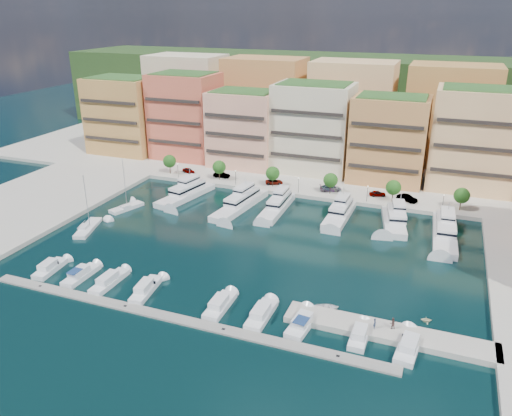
{
  "coord_description": "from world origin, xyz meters",
  "views": [
    {
      "loc": [
        33.8,
        -88.59,
        46.73
      ],
      "look_at": [
        -2.16,
        5.52,
        6.0
      ],
      "focal_mm": 35.0,
      "sensor_mm": 36.0,
      "label": 1
    }
  ],
  "objects_px": {
    "tree_2": "(273,173)",
    "cruiser_0": "(50,269)",
    "lamppost_2": "(299,183)",
    "yacht_5": "(394,219)",
    "tree_4": "(393,188)",
    "car_1": "(222,175)",
    "sailboat_2": "(127,208)",
    "yacht_1": "(187,193)",
    "tender_3": "(426,320)",
    "sailboat_1": "(88,228)",
    "tender_0": "(326,308)",
    "car_4": "(378,193)",
    "tree_1": "(219,167)",
    "car_3": "(331,188)",
    "lamppost_3": "(367,191)",
    "cruiser_3": "(146,290)",
    "tree_0": "(169,161)",
    "car_5": "(407,198)",
    "lamppost_0": "(178,168)",
    "cruiser_1": "(81,275)",
    "lamppost_1": "(236,175)",
    "person_0": "(375,323)",
    "cruiser_7": "(302,324)",
    "tree_3": "(331,180)",
    "cruiser_5": "(220,306)",
    "yacht_4": "(340,213)",
    "cruiser_8": "(360,336)",
    "cruiser_2": "(109,282)",
    "car_0": "(189,170)",
    "yacht_3": "(278,205)",
    "cruiser_9": "(409,347)",
    "person_1": "(392,323)",
    "cruiser_6": "(261,315)",
    "lamppost_4": "(443,200)",
    "yacht_2": "(241,202)",
    "yacht_6": "(445,231)"
  },
  "relations": [
    {
      "from": "car_3",
      "to": "lamppost_3",
      "type": "bearing_deg",
      "value": -134.35
    },
    {
      "from": "person_1",
      "to": "car_3",
      "type": "bearing_deg",
      "value": -100.68
    },
    {
      "from": "car_3",
      "to": "tree_0",
      "type": "bearing_deg",
      "value": 70.86
    },
    {
      "from": "car_0",
      "to": "lamppost_2",
      "type": "bearing_deg",
      "value": -75.71
    },
    {
      "from": "yacht_1",
      "to": "cruiser_1",
      "type": "distance_m",
      "value": 44.59
    },
    {
      "from": "car_5",
      "to": "cruiser_0",
      "type": "bearing_deg",
      "value": 158.58
    },
    {
      "from": "person_1",
      "to": "cruiser_8",
      "type": "bearing_deg",
      "value": 2.77
    },
    {
      "from": "yacht_3",
      "to": "car_4",
      "type": "relative_size",
      "value": 4.47
    },
    {
      "from": "lamppost_0",
      "to": "person_0",
      "type": "bearing_deg",
      "value": -40.0
    },
    {
      "from": "cruiser_3",
      "to": "car_1",
      "type": "height_order",
      "value": "car_1"
    },
    {
      "from": "cruiser_8",
      "to": "car_1",
      "type": "bearing_deg",
      "value": 129.96
    },
    {
      "from": "car_1",
      "to": "car_3",
      "type": "bearing_deg",
      "value": -93.25
    },
    {
      "from": "tree_1",
      "to": "lamppost_1",
      "type": "distance_m",
      "value": 6.49
    },
    {
      "from": "car_3",
      "to": "tree_3",
      "type": "bearing_deg",
      "value": 167.19
    },
    {
      "from": "person_0",
      "to": "cruiser_9",
      "type": "bearing_deg",
      "value": -128.5
    },
    {
      "from": "cruiser_1",
      "to": "tree_3",
      "type": "bearing_deg",
      "value": 60.07
    },
    {
      "from": "yacht_1",
      "to": "car_1",
      "type": "xyz_separation_m",
      "value": [
        2.95,
        15.59,
        0.69
      ]
    },
    {
      "from": "cruiser_0",
      "to": "cruiser_7",
      "type": "relative_size",
      "value": 0.94
    },
    {
      "from": "tree_4",
      "to": "cruiser_6",
      "type": "height_order",
      "value": "tree_4"
    },
    {
      "from": "yacht_2",
      "to": "car_1",
      "type": "height_order",
      "value": "yacht_2"
    },
    {
      "from": "lamppost_4",
      "to": "car_1",
      "type": "distance_m",
      "value": 60.46
    },
    {
      "from": "cruiser_0",
      "to": "cruiser_9",
      "type": "xyz_separation_m",
      "value": [
        65.92,
        -0.01,
        -0.0
      ]
    },
    {
      "from": "lamppost_1",
      "to": "car_4",
      "type": "height_order",
      "value": "lamppost_1"
    },
    {
      "from": "yacht_6",
      "to": "cruiser_0",
      "type": "relative_size",
      "value": 2.79
    },
    {
      "from": "tree_2",
      "to": "sailboat_2",
      "type": "height_order",
      "value": "sailboat_2"
    },
    {
      "from": "tree_3",
      "to": "cruiser_1",
      "type": "bearing_deg",
      "value": -119.93
    },
    {
      "from": "tree_0",
      "to": "car_3",
      "type": "height_order",
      "value": "tree_0"
    },
    {
      "from": "sailboat_1",
      "to": "tender_0",
      "type": "bearing_deg",
      "value": -11.99
    },
    {
      "from": "cruiser_0",
      "to": "sailboat_2",
      "type": "height_order",
      "value": "sailboat_2"
    },
    {
      "from": "lamppost_0",
      "to": "cruiser_2",
      "type": "xyz_separation_m",
      "value": [
        16.86,
        -55.8,
        -3.28
      ]
    },
    {
      "from": "cruiser_8",
      "to": "sailboat_1",
      "type": "relative_size",
      "value": 0.54
    },
    {
      "from": "yacht_5",
      "to": "tender_3",
      "type": "relative_size",
      "value": 9.78
    },
    {
      "from": "car_1",
      "to": "tender_3",
      "type": "bearing_deg",
      "value": -134.29
    },
    {
      "from": "yacht_3",
      "to": "cruiser_1",
      "type": "bearing_deg",
      "value": -117.45
    },
    {
      "from": "yacht_3",
      "to": "yacht_5",
      "type": "relative_size",
      "value": 1.11
    },
    {
      "from": "lamppost_0",
      "to": "cruiser_1",
      "type": "distance_m",
      "value": 56.89
    },
    {
      "from": "lamppost_2",
      "to": "yacht_5",
      "type": "distance_m",
      "value": 27.78
    },
    {
      "from": "cruiser_5",
      "to": "car_1",
      "type": "xyz_separation_m",
      "value": [
        -27.14,
        60.12,
        1.24
      ]
    },
    {
      "from": "car_5",
      "to": "cruiser_5",
      "type": "bearing_deg",
      "value": -178.59
    },
    {
      "from": "tree_2",
      "to": "car_0",
      "type": "bearing_deg",
      "value": 174.67
    },
    {
      "from": "yacht_3",
      "to": "cruiser_3",
      "type": "relative_size",
      "value": 2.05
    },
    {
      "from": "car_0",
      "to": "car_1",
      "type": "bearing_deg",
      "value": -70.56
    },
    {
      "from": "tree_2",
      "to": "cruiser_0",
      "type": "height_order",
      "value": "tree_2"
    },
    {
      "from": "cruiser_2",
      "to": "car_3",
      "type": "distance_m",
      "value": 65.85
    },
    {
      "from": "car_3",
      "to": "car_4",
      "type": "relative_size",
      "value": 1.38
    },
    {
      "from": "car_4",
      "to": "tree_1",
      "type": "bearing_deg",
      "value": 75.58
    },
    {
      "from": "tree_4",
      "to": "cruiser_0",
      "type": "distance_m",
      "value": 81.25
    },
    {
      "from": "tree_4",
      "to": "car_1",
      "type": "bearing_deg",
      "value": 177.59
    },
    {
      "from": "yacht_4",
      "to": "tender_3",
      "type": "xyz_separation_m",
      "value": [
        21.96,
        -37.31,
        -0.63
      ]
    },
    {
      "from": "tree_2",
      "to": "yacht_1",
      "type": "distance_m",
      "value": 23.8
    }
  ]
}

